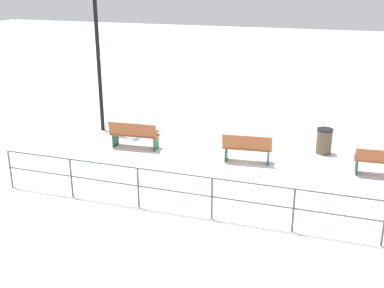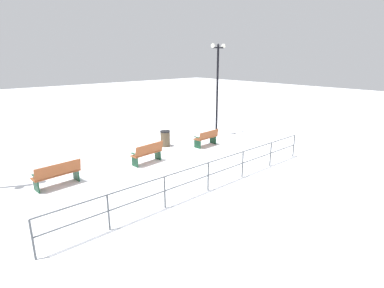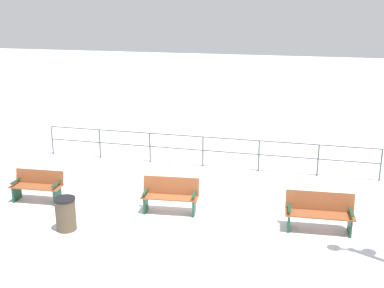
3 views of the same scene
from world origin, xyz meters
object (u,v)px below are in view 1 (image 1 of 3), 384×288
lamppost_middle (97,34)px  bench_third (134,135)px  trash_bin (324,141)px  bench_nearest (380,161)px  bench_second (247,148)px

lamppost_middle → bench_third: bearing=-126.2°
trash_bin → bench_third: bearing=104.1°
bench_nearest → trash_bin: bench_nearest is taller
bench_nearest → lamppost_middle: (1.36, 9.62, 3.08)m
bench_nearest → bench_third: bench_third is taller
lamppost_middle → trash_bin: 8.57m
lamppost_middle → trash_bin: size_ratio=6.16×
bench_nearest → lamppost_middle: 10.20m
bench_nearest → bench_third: 7.64m
lamppost_middle → trash_bin: (0.05, -7.98, -3.11)m
bench_nearest → trash_bin: 2.17m
trash_bin → lamppost_middle: bearing=90.4°
bench_third → bench_second: bearing=-95.5°
bench_third → lamppost_middle: (1.45, 1.98, 3.05)m
lamppost_middle → trash_bin: lamppost_middle is taller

